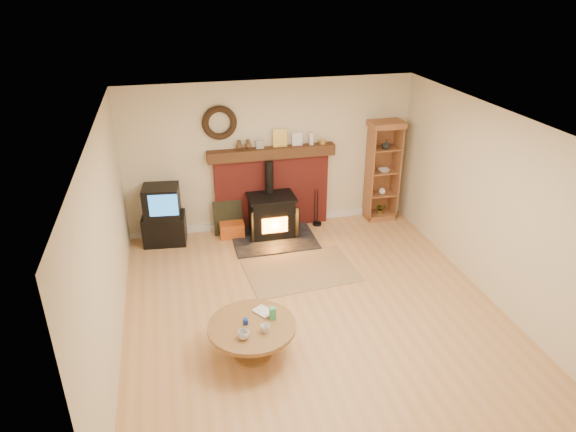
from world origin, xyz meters
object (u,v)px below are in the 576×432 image
object	(u,v)px
tv_unit	(163,216)
coffee_table	(252,331)
wood_stove	(272,217)
curio_cabinet	(382,171)

from	to	relation	value
tv_unit	coffee_table	xyz separation A→B (m)	(0.95, -3.17, -0.13)
wood_stove	curio_cabinet	xyz separation A→B (m)	(2.10, 0.28, 0.56)
wood_stove	coffee_table	bearing A→B (deg)	-106.17
coffee_table	tv_unit	bearing A→B (deg)	106.66
curio_cabinet	wood_stove	bearing A→B (deg)	-172.45
wood_stove	tv_unit	distance (m)	1.82
curio_cabinet	coffee_table	size ratio (longest dim) A/B	1.76
curio_cabinet	coffee_table	world-z (taller)	curio_cabinet
wood_stove	tv_unit	bearing A→B (deg)	173.88
tv_unit	coffee_table	bearing A→B (deg)	-73.34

